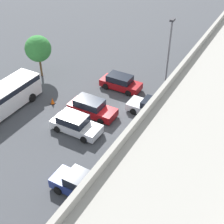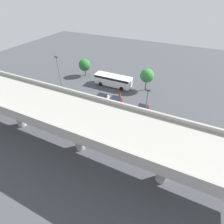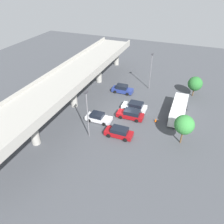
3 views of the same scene
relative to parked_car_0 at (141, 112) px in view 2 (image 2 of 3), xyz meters
The scene contains 13 objects.
ground_plane 5.66m from the parked_car_0, 13.45° to the left, with size 100.19×100.19×0.00m, color #424449.
highway_overpass 13.45m from the parked_car_0, 64.11° to the left, with size 48.04×7.30×7.15m.
parked_car_0 is the anchor object (origin of this frame).
parked_car_1 5.48m from the parked_car_0, 61.45° to the left, with size 2.16×4.57×1.50m.
parked_car_2 5.56m from the parked_car_0, ahead, with size 2.12×4.77×1.62m.
parked_car_3 8.43m from the parked_car_0, ahead, with size 2.20×4.64×1.60m.
parked_car_4 14.73m from the parked_car_0, 17.18° to the left, with size 2.05×4.49×1.74m.
shuttle_bus 12.31m from the parked_car_0, 40.53° to the right, with size 8.55×2.77×2.47m.
lamp_post_near_aisle 6.21m from the parked_car_0, 111.05° to the left, with size 0.70×0.35×8.04m.
lamp_post_mid_lot 18.45m from the parked_car_0, ahead, with size 0.70×0.35×7.92m.
tree_front_left 9.94m from the parked_car_0, 77.85° to the right, with size 2.94×2.94×4.90m.
tree_front_centre 20.77m from the parked_car_0, 28.73° to the right, with size 2.92×2.92×4.27m.
traffic_cone 7.62m from the parked_car_0, 37.54° to the right, with size 0.44×0.44×0.70m.
Camera 2 is at (-11.61, 23.51, 19.43)m, focal length 28.00 mm.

